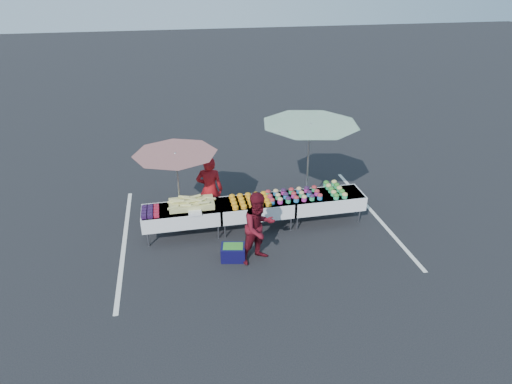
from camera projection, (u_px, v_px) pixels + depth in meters
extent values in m
plane|color=black|center=(256.00, 227.00, 10.73)|extent=(80.00, 80.00, 0.00)
cube|color=silver|center=(124.00, 242.00, 10.16)|extent=(0.10, 5.00, 0.00)
cube|color=silver|center=(374.00, 214.00, 11.30)|extent=(0.10, 5.00, 0.00)
cube|color=white|center=(181.00, 209.00, 10.07)|extent=(1.80, 0.75, 0.04)
cube|color=white|center=(182.00, 215.00, 10.15)|extent=(1.86, 0.81, 0.36)
cylinder|color=slate|center=(148.00, 239.00, 9.92)|extent=(0.04, 0.04, 0.39)
cylinder|color=slate|center=(149.00, 226.00, 10.43)|extent=(0.04, 0.04, 0.39)
cylinder|color=slate|center=(218.00, 231.00, 10.21)|extent=(0.04, 0.04, 0.39)
cylinder|color=slate|center=(215.00, 219.00, 10.72)|extent=(0.04, 0.04, 0.39)
cube|color=white|center=(256.00, 202.00, 10.39)|extent=(1.80, 0.75, 0.04)
cube|color=white|center=(256.00, 208.00, 10.47)|extent=(1.86, 0.81, 0.36)
cylinder|color=slate|center=(225.00, 230.00, 10.24)|extent=(0.04, 0.04, 0.39)
cylinder|color=slate|center=(222.00, 218.00, 10.75)|extent=(0.04, 0.04, 0.39)
cylinder|color=slate|center=(291.00, 223.00, 10.53)|extent=(0.04, 0.04, 0.39)
cylinder|color=slate|center=(285.00, 211.00, 11.04)|extent=(0.04, 0.04, 0.39)
cube|color=white|center=(326.00, 195.00, 10.71)|extent=(1.80, 0.75, 0.04)
cube|color=white|center=(326.00, 200.00, 10.79)|extent=(1.86, 0.81, 0.36)
cylinder|color=slate|center=(297.00, 223.00, 10.56)|extent=(0.04, 0.04, 0.39)
cylinder|color=slate|center=(291.00, 211.00, 11.07)|extent=(0.04, 0.04, 0.39)
cylinder|color=slate|center=(359.00, 216.00, 10.85)|extent=(0.04, 0.04, 0.39)
cylinder|color=slate|center=(350.00, 205.00, 11.36)|extent=(0.04, 0.04, 0.39)
cube|color=black|center=(144.00, 217.00, 9.66)|extent=(0.12, 0.12, 0.08)
cube|color=black|center=(144.00, 213.00, 9.78)|extent=(0.12, 0.12, 0.08)
cube|color=black|center=(144.00, 210.00, 9.90)|extent=(0.12, 0.12, 0.08)
cube|color=black|center=(144.00, 208.00, 10.02)|extent=(0.12, 0.12, 0.08)
cube|color=black|center=(150.00, 216.00, 9.68)|extent=(0.12, 0.12, 0.08)
cube|color=black|center=(150.00, 213.00, 9.81)|extent=(0.12, 0.12, 0.08)
cube|color=black|center=(150.00, 210.00, 9.93)|extent=(0.12, 0.12, 0.08)
cube|color=black|center=(150.00, 207.00, 10.05)|extent=(0.12, 0.12, 0.08)
cube|color=maroon|center=(156.00, 215.00, 9.71)|extent=(0.12, 0.12, 0.08)
cube|color=maroon|center=(156.00, 212.00, 9.83)|extent=(0.12, 0.12, 0.08)
cube|color=maroon|center=(156.00, 209.00, 9.95)|extent=(0.12, 0.12, 0.08)
cube|color=maroon|center=(156.00, 206.00, 10.07)|extent=(0.12, 0.12, 0.08)
cube|color=tan|center=(192.00, 204.00, 10.12)|extent=(1.05, 0.55, 0.14)
cylinder|color=tan|center=(204.00, 198.00, 10.29)|extent=(0.27, 0.09, 0.10)
cylinder|color=tan|center=(175.00, 201.00, 10.04)|extent=(0.27, 0.14, 0.07)
cylinder|color=tan|center=(196.00, 200.00, 9.98)|extent=(0.27, 0.14, 0.09)
cylinder|color=tan|center=(173.00, 203.00, 10.05)|extent=(0.27, 0.15, 0.10)
cylinder|color=tan|center=(184.00, 202.00, 10.00)|extent=(0.27, 0.15, 0.08)
cylinder|color=tan|center=(189.00, 199.00, 10.09)|extent=(0.27, 0.10, 0.10)
cylinder|color=tan|center=(190.00, 201.00, 9.98)|extent=(0.27, 0.07, 0.08)
cylinder|color=tan|center=(186.00, 205.00, 9.90)|extent=(0.27, 0.14, 0.09)
cylinder|color=tan|center=(184.00, 197.00, 10.21)|extent=(0.27, 0.12, 0.08)
cylinder|color=tan|center=(210.00, 198.00, 10.26)|extent=(0.27, 0.16, 0.08)
cylinder|color=tan|center=(178.00, 202.00, 9.98)|extent=(0.27, 0.11, 0.07)
cylinder|color=tan|center=(188.00, 208.00, 9.88)|extent=(0.27, 0.10, 0.07)
cylinder|color=tan|center=(195.00, 196.00, 10.21)|extent=(0.27, 0.12, 0.08)
cylinder|color=tan|center=(173.00, 207.00, 9.81)|extent=(0.27, 0.15, 0.08)
cylinder|color=tan|center=(176.00, 200.00, 10.03)|extent=(0.27, 0.10, 0.08)
cylinder|color=tan|center=(200.00, 201.00, 10.07)|extent=(0.27, 0.16, 0.10)
cylinder|color=tan|center=(179.00, 201.00, 9.94)|extent=(0.27, 0.12, 0.09)
cylinder|color=tan|center=(204.00, 203.00, 9.91)|extent=(0.27, 0.09, 0.07)
cylinder|color=tan|center=(206.00, 204.00, 9.97)|extent=(0.27, 0.10, 0.09)
cylinder|color=tan|center=(202.00, 204.00, 10.02)|extent=(0.27, 0.12, 0.09)
cube|color=white|center=(195.00, 213.00, 9.85)|extent=(0.30, 0.25, 0.05)
cylinder|color=orange|center=(235.00, 208.00, 10.03)|extent=(0.15, 0.15, 0.05)
ellipsoid|color=orange|center=(235.00, 207.00, 10.01)|extent=(0.15, 0.15, 0.08)
cylinder|color=orange|center=(234.00, 204.00, 10.19)|extent=(0.15, 0.15, 0.05)
ellipsoid|color=orange|center=(234.00, 203.00, 10.17)|extent=(0.15, 0.15, 0.08)
cylinder|color=orange|center=(233.00, 201.00, 10.34)|extent=(0.15, 0.15, 0.05)
ellipsoid|color=orange|center=(233.00, 199.00, 10.33)|extent=(0.15, 0.15, 0.08)
cylinder|color=orange|center=(232.00, 197.00, 10.50)|extent=(0.15, 0.15, 0.05)
ellipsoid|color=orange|center=(232.00, 196.00, 10.48)|extent=(0.15, 0.15, 0.08)
cylinder|color=orange|center=(244.00, 207.00, 10.07)|extent=(0.15, 0.15, 0.05)
ellipsoid|color=orange|center=(244.00, 206.00, 10.05)|extent=(0.15, 0.15, 0.08)
cylinder|color=orange|center=(243.00, 204.00, 10.22)|extent=(0.15, 0.15, 0.05)
ellipsoid|color=orange|center=(243.00, 202.00, 10.20)|extent=(0.15, 0.15, 0.08)
cylinder|color=orange|center=(241.00, 200.00, 10.38)|extent=(0.15, 0.15, 0.05)
ellipsoid|color=orange|center=(241.00, 199.00, 10.36)|extent=(0.15, 0.15, 0.08)
cylinder|color=orange|center=(240.00, 197.00, 10.54)|extent=(0.15, 0.15, 0.05)
ellipsoid|color=orange|center=(240.00, 195.00, 10.52)|extent=(0.15, 0.15, 0.08)
cylinder|color=orange|center=(252.00, 206.00, 10.10)|extent=(0.15, 0.15, 0.05)
ellipsoid|color=orange|center=(252.00, 205.00, 10.08)|extent=(0.15, 0.15, 0.08)
cylinder|color=orange|center=(251.00, 203.00, 10.26)|extent=(0.15, 0.15, 0.05)
ellipsoid|color=orange|center=(251.00, 201.00, 10.24)|extent=(0.15, 0.15, 0.08)
cylinder|color=orange|center=(249.00, 199.00, 10.42)|extent=(0.15, 0.15, 0.05)
ellipsoid|color=orange|center=(249.00, 198.00, 10.40)|extent=(0.15, 0.15, 0.08)
cylinder|color=orange|center=(248.00, 196.00, 10.57)|extent=(0.15, 0.15, 0.05)
ellipsoid|color=orange|center=(248.00, 194.00, 10.55)|extent=(0.15, 0.15, 0.08)
cylinder|color=orange|center=(260.00, 206.00, 10.14)|extent=(0.15, 0.15, 0.05)
ellipsoid|color=orange|center=(260.00, 204.00, 10.12)|extent=(0.15, 0.15, 0.08)
cylinder|color=orange|center=(259.00, 202.00, 10.29)|extent=(0.15, 0.15, 0.05)
ellipsoid|color=orange|center=(259.00, 200.00, 10.28)|extent=(0.15, 0.15, 0.08)
cylinder|color=orange|center=(257.00, 198.00, 10.45)|extent=(0.15, 0.15, 0.05)
ellipsoid|color=orange|center=(257.00, 197.00, 10.43)|extent=(0.15, 0.15, 0.08)
cylinder|color=orange|center=(256.00, 195.00, 10.61)|extent=(0.15, 0.15, 0.05)
ellipsoid|color=orange|center=(256.00, 194.00, 10.59)|extent=(0.15, 0.15, 0.08)
cylinder|color=orange|center=(269.00, 205.00, 10.17)|extent=(0.15, 0.15, 0.05)
ellipsoid|color=orange|center=(269.00, 203.00, 10.16)|extent=(0.15, 0.15, 0.08)
cylinder|color=orange|center=(267.00, 201.00, 10.33)|extent=(0.15, 0.15, 0.05)
ellipsoid|color=orange|center=(267.00, 200.00, 10.31)|extent=(0.15, 0.15, 0.08)
cylinder|color=orange|center=(265.00, 198.00, 10.49)|extent=(0.15, 0.15, 0.05)
ellipsoid|color=orange|center=(265.00, 196.00, 10.47)|extent=(0.15, 0.15, 0.08)
cylinder|color=orange|center=(264.00, 194.00, 10.64)|extent=(0.15, 0.15, 0.05)
ellipsoid|color=orange|center=(264.00, 193.00, 10.62)|extent=(0.15, 0.15, 0.08)
cylinder|color=#2676B5|center=(272.00, 202.00, 10.23)|extent=(0.13, 0.13, 0.10)
ellipsoid|color=maroon|center=(272.00, 200.00, 10.20)|extent=(0.14, 0.14, 0.10)
cylinder|color=#BF2991|center=(270.00, 198.00, 10.42)|extent=(0.13, 0.13, 0.10)
ellipsoid|color=maroon|center=(270.00, 196.00, 10.40)|extent=(0.14, 0.14, 0.10)
cylinder|color=#2BAE65|center=(268.00, 194.00, 10.61)|extent=(0.13, 0.13, 0.10)
ellipsoid|color=maroon|center=(268.00, 192.00, 10.59)|extent=(0.14, 0.14, 0.10)
cylinder|color=#BF2991|center=(280.00, 201.00, 10.27)|extent=(0.13, 0.13, 0.10)
ellipsoid|color=#A2824F|center=(280.00, 199.00, 10.24)|extent=(0.14, 0.14, 0.10)
cylinder|color=#2BAE65|center=(278.00, 197.00, 10.46)|extent=(0.13, 0.13, 0.10)
ellipsoid|color=#A2824F|center=(278.00, 195.00, 10.43)|extent=(0.14, 0.14, 0.10)
cylinder|color=#2676B5|center=(276.00, 193.00, 10.65)|extent=(0.13, 0.13, 0.10)
ellipsoid|color=#A2824F|center=(276.00, 191.00, 10.62)|extent=(0.14, 0.14, 0.10)
cylinder|color=#2BAE65|center=(288.00, 201.00, 10.30)|extent=(0.13, 0.13, 0.10)
ellipsoid|color=black|center=(288.00, 198.00, 10.28)|extent=(0.14, 0.14, 0.10)
cylinder|color=#2676B5|center=(286.00, 196.00, 10.49)|extent=(0.13, 0.13, 0.10)
ellipsoid|color=black|center=(286.00, 194.00, 10.47)|extent=(0.14, 0.14, 0.10)
cylinder|color=#BF2991|center=(284.00, 192.00, 10.69)|extent=(0.13, 0.13, 0.10)
ellipsoid|color=black|center=(284.00, 190.00, 10.66)|extent=(0.14, 0.14, 0.10)
cylinder|color=#2676B5|center=(296.00, 200.00, 10.34)|extent=(0.13, 0.13, 0.10)
ellipsoid|color=maroon|center=(296.00, 198.00, 10.31)|extent=(0.14, 0.14, 0.10)
cylinder|color=#BF2991|center=(294.00, 196.00, 10.53)|extent=(0.13, 0.13, 0.10)
ellipsoid|color=maroon|center=(294.00, 193.00, 10.50)|extent=(0.14, 0.14, 0.10)
cylinder|color=#2BAE65|center=(291.00, 192.00, 10.72)|extent=(0.13, 0.13, 0.10)
ellipsoid|color=maroon|center=(291.00, 189.00, 10.69)|extent=(0.14, 0.14, 0.10)
cylinder|color=#BF2991|center=(304.00, 199.00, 10.37)|extent=(0.13, 0.13, 0.10)
ellipsoid|color=#A2824F|center=(304.00, 197.00, 10.35)|extent=(0.14, 0.14, 0.10)
cylinder|color=#2BAE65|center=(301.00, 195.00, 10.57)|extent=(0.13, 0.13, 0.10)
ellipsoid|color=#A2824F|center=(302.00, 193.00, 10.54)|extent=(0.14, 0.14, 0.10)
cylinder|color=#2676B5|center=(299.00, 191.00, 10.76)|extent=(0.13, 0.13, 0.10)
ellipsoid|color=#A2824F|center=(299.00, 189.00, 10.73)|extent=(0.14, 0.14, 0.10)
cylinder|color=#2BAE65|center=(312.00, 198.00, 10.41)|extent=(0.13, 0.13, 0.10)
ellipsoid|color=black|center=(312.00, 196.00, 10.38)|extent=(0.14, 0.14, 0.10)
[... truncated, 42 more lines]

